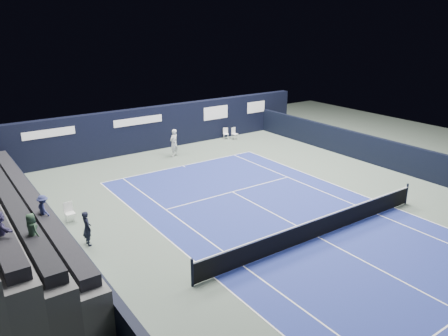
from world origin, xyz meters
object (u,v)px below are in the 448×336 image
object	(u,v)px
line_judge_chair	(69,211)
folding_chair_back_b	(234,133)
folding_chair_back_a	(226,131)
tennis_net	(319,227)
tennis_player	(174,143)

from	to	relation	value
line_judge_chair	folding_chair_back_b	bearing A→B (deg)	25.00
folding_chair_back_a	tennis_net	bearing A→B (deg)	-86.73
folding_chair_back_a	tennis_player	xyz separation A→B (m)	(-5.57, -1.75, 0.37)
line_judge_chair	tennis_player	size ratio (longest dim) A/B	0.50
folding_chair_back_a	folding_chair_back_b	bearing A→B (deg)	-25.13
folding_chair_back_a	line_judge_chair	size ratio (longest dim) A/B	0.91
tennis_player	line_judge_chair	bearing A→B (deg)	-145.19
folding_chair_back_a	tennis_net	distance (m)	16.99
tennis_net	folding_chair_back_b	bearing A→B (deg)	66.55
folding_chair_back_b	line_judge_chair	size ratio (longest dim) A/B	0.97
folding_chair_back_b	tennis_net	distance (m)	16.66
folding_chair_back_a	line_judge_chair	world-z (taller)	line_judge_chair
tennis_net	tennis_player	bearing A→B (deg)	87.55
folding_chair_back_a	tennis_player	world-z (taller)	tennis_player
folding_chair_back_b	line_judge_chair	distance (m)	16.80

